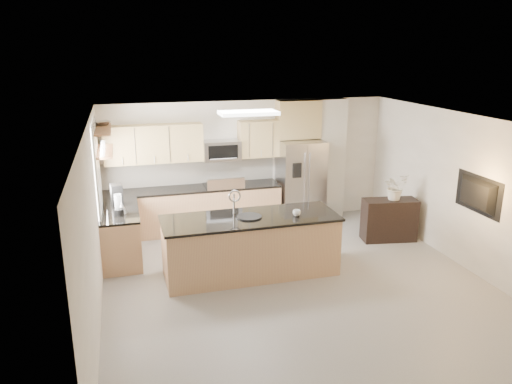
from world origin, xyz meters
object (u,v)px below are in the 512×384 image
object	(u,v)px
island	(250,245)
bowl	(102,122)
microwave	(221,150)
blender	(118,206)
flower_vase	(396,180)
refrigerator	(300,182)
range	(224,206)
platter	(249,217)
television	(474,195)
coffee_maker	(117,195)
cup	(297,213)
credenza	(389,220)
kettle	(122,207)

from	to	relation	value
island	bowl	distance (m)	3.37
microwave	blender	bearing A→B (deg)	-144.14
island	flower_vase	size ratio (longest dim) A/B	3.77
microwave	refrigerator	bearing A→B (deg)	-5.86
refrigerator	blender	world-z (taller)	refrigerator
range	blender	size ratio (longest dim) A/B	3.07
range	platter	distance (m)	2.32
platter	television	size ratio (longest dim) A/B	0.38
coffee_maker	refrigerator	bearing A→B (deg)	10.81
cup	television	world-z (taller)	television
cup	refrigerator	bearing A→B (deg)	68.42
credenza	television	size ratio (longest dim) A/B	0.95
blender	credenza	bearing A→B (deg)	-1.34
refrigerator	blender	bearing A→B (deg)	-160.41
television	platter	bearing A→B (deg)	76.37
blender	bowl	xyz separation A→B (m)	(-0.18, 0.80, 1.30)
flower_vase	television	world-z (taller)	television
refrigerator	kettle	size ratio (longest dim) A/B	7.99
flower_vase	cup	bearing A→B (deg)	-158.83
platter	kettle	world-z (taller)	kettle
island	credenza	size ratio (longest dim) A/B	2.82
range	kettle	size ratio (longest dim) A/B	5.12
coffee_maker	blender	bearing A→B (deg)	-88.13
bowl	flower_vase	world-z (taller)	bowl
refrigerator	bowl	bearing A→B (deg)	-172.29
platter	island	bearing A→B (deg)	26.03
range	coffee_maker	bearing A→B (deg)	-159.98
platter	bowl	world-z (taller)	bowl
platter	bowl	size ratio (longest dim) A/B	1.06
refrigerator	platter	xyz separation A→B (m)	(-1.69, -2.22, 0.12)
microwave	cup	world-z (taller)	microwave
blender	flower_vase	world-z (taller)	flower_vase
kettle	bowl	xyz separation A→B (m)	(-0.22, 0.68, 1.37)
television	cup	bearing A→B (deg)	75.43
kettle	flower_vase	bearing A→B (deg)	-2.68
range	platter	world-z (taller)	range
credenza	bowl	world-z (taller)	bowl
cup	blender	world-z (taller)	blender
microwave	bowl	size ratio (longest dim) A/B	1.99
range	coffee_maker	size ratio (longest dim) A/B	3.03
credenza	coffee_maker	xyz separation A→B (m)	(-5.08, 0.73, 0.69)
television	kettle	bearing A→B (deg)	71.42
bowl	television	size ratio (longest dim) A/B	0.35
cup	kettle	size ratio (longest dim) A/B	0.58
cup	blender	bearing A→B (deg)	159.97
microwave	kettle	xyz separation A→B (m)	(-2.03, -1.38, -0.61)
blender	bowl	bearing A→B (deg)	102.34
range	television	xyz separation A→B (m)	(3.51, -3.12, 0.88)
island	credenza	bearing A→B (deg)	13.64
range	bowl	world-z (taller)	bowl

